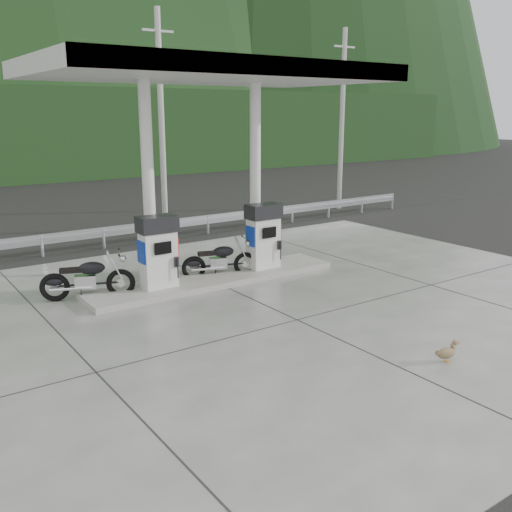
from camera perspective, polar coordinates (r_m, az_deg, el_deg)
ground at (r=13.29m, az=1.41°, el=-5.24°), size 160.00×160.00×0.00m
forecourt_apron at (r=13.29m, az=1.41°, el=-5.20°), size 18.00×14.00×0.02m
pump_island at (r=15.25m, az=-4.16°, el=-2.32°), size 7.00×1.40×0.15m
gas_pump_left at (r=14.27m, az=-9.75°, el=0.41°), size 0.95×0.55×1.80m
gas_pump_right at (r=15.85m, az=0.75°, el=2.00°), size 0.95×0.55×1.80m
canopy_column_left at (r=14.34m, az=-10.71°, el=6.95°), size 0.30×0.30×5.00m
canopy_column_right at (r=15.92m, az=-0.08°, el=7.89°), size 0.30×0.30×5.00m
canopy_roof at (r=14.64m, az=-4.55°, el=17.88°), size 8.50×5.00×0.40m
guardrail at (r=19.90m, az=-12.36°, el=3.14°), size 26.00×0.16×1.42m
road at (r=23.25m, az=-15.63°, el=2.75°), size 60.00×7.00×0.01m
utility_pole_b at (r=21.74m, az=-9.43°, el=12.93°), size 0.22×0.22×8.00m
utility_pole_c at (r=26.90m, az=8.58°, el=13.19°), size 0.22×0.22×8.00m
motorcycle_left at (r=14.33m, az=-16.48°, el=-2.21°), size 2.19×1.37×0.99m
motorcycle_right at (r=15.57m, az=-3.65°, el=-0.47°), size 2.06×1.19×0.93m
duck at (r=11.00m, az=18.49°, el=-9.22°), size 0.49×0.21×0.34m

